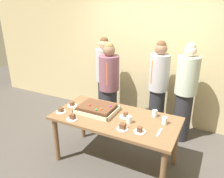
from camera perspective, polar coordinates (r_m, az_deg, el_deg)
The scene contains 18 objects.
ground_plane at distance 3.62m, azimuth 0.76°, elevation -17.77°, with size 12.00×12.00×0.00m, color #4C4742.
interior_back_panel at distance 4.37m, azimuth 10.27°, elevation 10.78°, with size 8.00×0.12×3.00m, color #CCB784.
party_table at distance 3.24m, azimuth 0.82°, elevation -8.56°, with size 1.76×0.86×0.76m.
sheet_cake at distance 3.33m, azimuth -3.80°, elevation -4.97°, with size 0.57×0.43×0.12m.
plated_slice_near_left at distance 3.17m, azimuth -9.98°, elevation -7.15°, with size 0.15×0.15×0.08m.
plated_slice_near_right at distance 3.19m, azimuth 3.34°, elevation -6.76°, with size 0.15×0.15×0.07m.
plated_slice_far_left at distance 3.56m, azimuth -10.00°, elevation -3.90°, with size 0.15×0.15×0.06m.
plated_slice_far_right at distance 2.91m, azimuth 2.70°, elevation -9.61°, with size 0.15×0.15×0.08m.
plated_slice_center_front at distance 2.87m, azimuth 7.03°, elevation -10.38°, with size 0.15×0.15×0.07m.
plated_slice_center_back at distance 3.40m, azimuth -12.73°, elevation -5.40°, with size 0.15×0.15×0.06m.
drink_cup_nearest at distance 3.04m, azimuth 4.35°, elevation -7.71°, with size 0.07×0.07×0.10m, color white.
drink_cup_middle at distance 3.24m, azimuth 10.72°, elevation -6.07°, with size 0.07×0.07×0.10m, color white.
drink_cup_far_end at distance 3.08m, azimuth 13.13°, elevation -7.77°, with size 0.07×0.07×0.10m, color white.
cake_server_utensil at distance 2.91m, azimuth 11.85°, elevation -10.63°, with size 0.03×0.20×0.01m, color silver.
person_serving_front at distance 4.37m, azimuth -1.90°, elevation 2.60°, with size 0.32×0.32×1.67m.
person_green_shirt_behind at distance 3.90m, azimuth 17.99°, elevation -0.89°, with size 0.36×0.36×1.70m.
person_striped_tie_right at distance 3.94m, azimuth -0.72°, elevation 0.24°, with size 0.34×0.34×1.66m.
person_far_right_suit at distance 4.04m, azimuth 11.54°, elevation 0.49°, with size 0.34×0.34×1.68m.
Camera 1 is at (1.22, -2.52, 2.30)m, focal length 36.24 mm.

